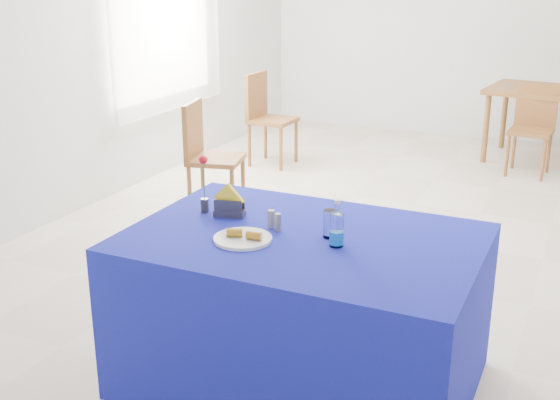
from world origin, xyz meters
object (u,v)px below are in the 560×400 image
(blue_table, at_px, (302,310))
(oak_table, at_px, (559,97))
(plate, at_px, (243,239))
(water_bottle, at_px, (337,231))
(chair_bg_left, at_px, (533,123))
(chair_win_a, at_px, (206,150))
(chair_win_b, at_px, (265,112))

(blue_table, distance_m, oak_table, 4.82)
(plate, xyz_separation_m, water_bottle, (0.41, 0.11, 0.06))
(chair_bg_left, bearing_deg, chair_win_a, -130.95)
(blue_table, height_order, chair_bg_left, chair_bg_left)
(blue_table, height_order, chair_win_a, chair_win_a)
(plate, distance_m, chair_win_b, 4.02)
(chair_bg_left, bearing_deg, oak_table, 73.55)
(plate, relative_size, water_bottle, 1.24)
(chair_win_b, bearing_deg, blue_table, -150.14)
(oak_table, relative_size, chair_win_b, 1.55)
(oak_table, xyz_separation_m, chair_bg_left, (-0.17, -0.48, -0.18))
(plate, distance_m, chair_win_a, 2.57)
(oak_table, height_order, chair_win_b, chair_win_b)
(plate, height_order, oak_table, plate)
(chair_win_b, bearing_deg, chair_bg_left, -71.30)
(water_bottle, relative_size, chair_bg_left, 0.25)
(chair_win_a, bearing_deg, blue_table, -152.81)
(water_bottle, distance_m, chair_win_a, 2.74)
(plate, height_order, chair_bg_left, chair_bg_left)
(chair_win_a, bearing_deg, plate, -159.07)
(chair_win_b, bearing_deg, chair_win_a, -170.53)
(plate, relative_size, blue_table, 0.17)
(plate, distance_m, chair_bg_left, 4.51)
(blue_table, relative_size, chair_bg_left, 1.86)
(plate, distance_m, water_bottle, 0.43)
(chair_bg_left, distance_m, chair_win_a, 3.24)
(chair_bg_left, height_order, chair_win_a, chair_win_a)
(chair_win_b, bearing_deg, water_bottle, -148.27)
(oak_table, bearing_deg, blue_table, -99.13)
(chair_bg_left, bearing_deg, plate, -97.10)
(plate, xyz_separation_m, blue_table, (0.23, 0.16, -0.39))
(water_bottle, height_order, chair_win_a, water_bottle)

